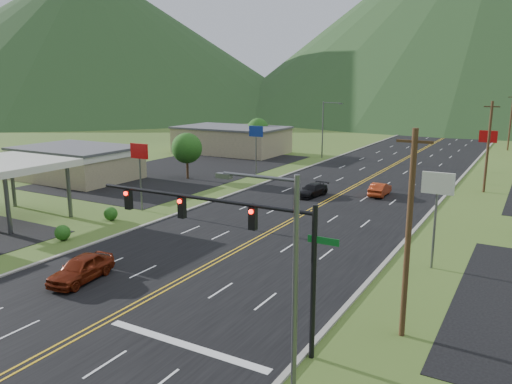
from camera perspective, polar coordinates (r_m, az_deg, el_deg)
The scene contains 20 objects.
traffic_signal at distance 23.08m, azimuth -2.55°, elevation -4.31°, with size 13.10×0.43×7.00m.
streetlight_east at distance 17.68m, azimuth 3.55°, elevation -10.19°, with size 3.28×0.25×9.00m.
streetlight_west at distance 80.76m, azimuth 7.85°, elevation 7.51°, with size 3.28×0.25×9.00m.
gas_canopy at distance 48.86m, azimuth -26.54°, elevation 2.77°, with size 10.00×8.00×5.30m.
building_west_mid at distance 66.69m, azimuth -19.82°, elevation 3.34°, with size 14.40×10.40×4.10m.
building_west_far at distance 86.73m, azimuth -2.81°, elevation 6.00°, with size 18.40×11.40×4.50m.
pole_sign_west_a at distance 47.90m, azimuth -13.17°, elevation 3.81°, with size 2.00×0.18×6.40m.
pole_sign_west_b at distance 65.61m, azimuth 0.00°, elevation 6.39°, with size 2.00×0.18×6.40m.
pole_sign_east_a at distance 33.83m, azimuth 20.01°, elevation -0.13°, with size 2.00×0.18×6.40m.
pole_sign_east_b at distance 65.27m, azimuth 24.95°, elevation 5.20°, with size 2.00×0.18×6.40m.
tree_west_a at distance 63.26m, azimuth -7.91°, elevation 4.98°, with size 3.84×3.84×5.82m.
tree_west_b at distance 88.44m, azimuth 0.23°, elevation 7.20°, with size 3.84×3.84×5.82m.
utility_pole_a at distance 24.18m, azimuth 17.02°, elevation -4.58°, with size 1.60×0.28×10.00m.
utility_pole_b at distance 60.27m, azimuth 25.00°, elevation 4.76°, with size 1.60×0.28×10.00m.
utility_pole_c at distance 100.03m, azimuth 27.09°, elevation 7.17°, with size 1.60×0.28×10.00m.
mountain_n at distance 227.48m, azimuth 26.31°, elevation 18.94°, with size 220.00×220.00×85.00m, color #1A3618.
mountain_nw at distance 227.18m, azimuth -18.47°, elevation 16.39°, with size 190.00×190.00×60.00m, color #1A3618.
car_red_near at distance 32.68m, azimuth -19.35°, elevation -8.31°, with size 1.87×4.64×1.58m, color maroon.
car_dark_mid at distance 53.52m, azimuth 6.39°, elevation 0.16°, with size 1.83×4.50×1.31m, color black.
car_red_far at distance 55.13m, azimuth 13.97°, elevation 0.28°, with size 1.49×4.28×1.41m, color #982C10.
Camera 1 is at (18.31, -4.68, 11.98)m, focal length 35.00 mm.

